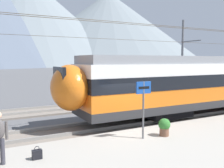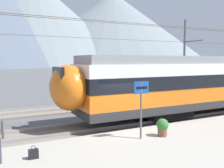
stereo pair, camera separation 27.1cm
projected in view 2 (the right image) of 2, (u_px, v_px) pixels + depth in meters
ground_plane at (119, 132)px, 12.36m from camera, size 400.00×400.00×0.00m
platform_slab at (188, 165)px, 8.09m from camera, size 120.00×8.01×0.34m
track_near at (110, 126)px, 13.27m from camera, size 120.00×3.00×0.28m
track_far at (76, 108)px, 18.37m from camera, size 120.00×3.00×0.28m
catenary_mast_far_side at (186, 56)px, 25.54m from camera, size 49.78×2.60×7.76m
platform_sign at (141, 97)px, 10.13m from camera, size 0.70×0.08×2.40m
handbag_beside_passenger at (33, 154)px, 8.20m from camera, size 0.32×0.18×0.44m
potted_plant_platform_edge at (162, 126)px, 10.61m from camera, size 0.52×0.52×0.76m
mountain_central_peak at (32, 21)px, 179.78m from camera, size 149.59×149.59×64.44m
mountain_right_ridge at (112, 29)px, 203.69m from camera, size 156.89×156.89×58.91m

